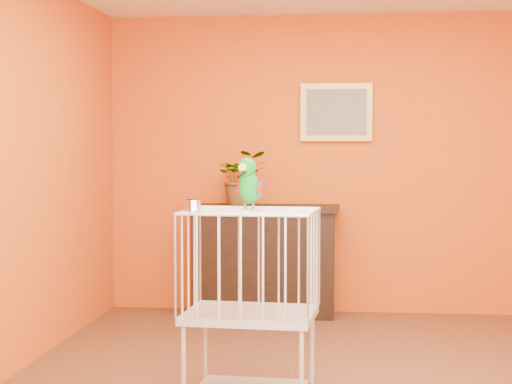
# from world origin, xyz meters

# --- Properties ---
(ground) EXTENTS (4.50, 4.50, 0.00)m
(ground) POSITION_xyz_m (0.00, 0.00, 0.00)
(ground) COLOR brown
(ground) RESTS_ON ground
(room_shell) EXTENTS (4.50, 4.50, 4.50)m
(room_shell) POSITION_xyz_m (0.00, 0.00, 1.58)
(room_shell) COLOR #E05715
(room_shell) RESTS_ON ground
(console_cabinet) EXTENTS (1.28, 0.46, 0.95)m
(console_cabinet) POSITION_xyz_m (-0.61, 2.03, 0.48)
(console_cabinet) COLOR black
(console_cabinet) RESTS_ON ground
(potted_plant) EXTENTS (0.55, 0.58, 0.36)m
(potted_plant) POSITION_xyz_m (-0.80, 2.06, 1.13)
(potted_plant) COLOR #26722D
(potted_plant) RESTS_ON console_cabinet
(framed_picture) EXTENTS (0.62, 0.04, 0.50)m
(framed_picture) POSITION_xyz_m (0.00, 2.22, 1.75)
(framed_picture) COLOR gold
(framed_picture) RESTS_ON room_shell
(birdcage) EXTENTS (0.75, 0.59, 1.10)m
(birdcage) POSITION_xyz_m (-0.43, -0.56, 0.57)
(birdcage) COLOR beige
(birdcage) RESTS_ON ground
(feed_cup) EXTENTS (0.09, 0.09, 0.06)m
(feed_cup) POSITION_xyz_m (-0.72, -0.72, 1.13)
(feed_cup) COLOR silver
(feed_cup) RESTS_ON birdcage
(parrot) EXTENTS (0.15, 0.27, 0.29)m
(parrot) POSITION_xyz_m (-0.44, -0.51, 1.25)
(parrot) COLOR #59544C
(parrot) RESTS_ON birdcage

